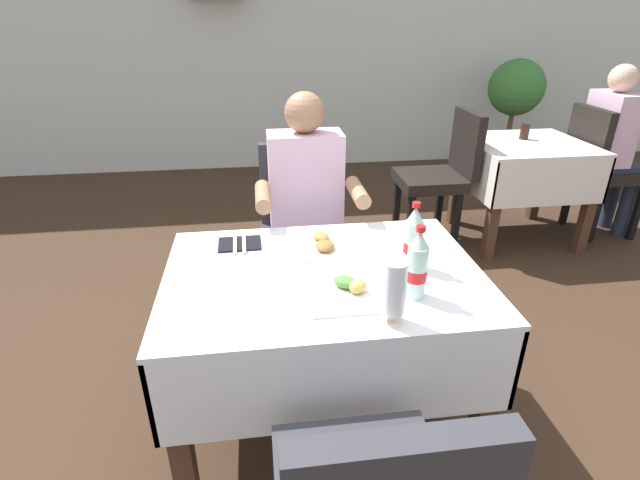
{
  "coord_description": "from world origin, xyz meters",
  "views": [
    {
      "loc": [
        -0.1,
        -1.34,
        1.6
      ],
      "look_at": [
        0.11,
        0.25,
        0.82
      ],
      "focal_mm": 26.81,
      "sensor_mm": 36.0,
      "label": 1
    }
  ],
  "objects_px": {
    "background_table_tumbler": "(525,131)",
    "background_patron": "(613,143)",
    "plate_near_camera": "(346,290)",
    "potted_plant_corner": "(514,103)",
    "background_chair_right": "(601,164)",
    "main_dining_table": "(324,311)",
    "chair_far_diner_seat": "(302,227)",
    "plate_far_diner": "(325,245)",
    "napkin_cutlery_set": "(240,244)",
    "beer_glass_left": "(394,292)",
    "seated_diner_far": "(307,207)",
    "cola_bottle_primary": "(413,240)",
    "background_chair_left": "(442,171)",
    "cola_bottle_secondary": "(417,266)",
    "background_dining_table": "(523,169)"
  },
  "relations": [
    {
      "from": "plate_far_diner",
      "to": "background_chair_right",
      "type": "xyz_separation_m",
      "value": [
        2.29,
        1.45,
        -0.2
      ]
    },
    {
      "from": "seated_diner_far",
      "to": "background_patron",
      "type": "xyz_separation_m",
      "value": [
        2.36,
        0.95,
        0.0
      ]
    },
    {
      "from": "background_table_tumbler",
      "to": "background_patron",
      "type": "bearing_deg",
      "value": -8.06
    },
    {
      "from": "potted_plant_corner",
      "to": "main_dining_table",
      "type": "bearing_deg",
      "value": -127.14
    },
    {
      "from": "chair_far_diner_seat",
      "to": "seated_diner_far",
      "type": "relative_size",
      "value": 0.77
    },
    {
      "from": "beer_glass_left",
      "to": "main_dining_table",
      "type": "bearing_deg",
      "value": 116.36
    },
    {
      "from": "seated_diner_far",
      "to": "plate_near_camera",
      "type": "bearing_deg",
      "value": -87.35
    },
    {
      "from": "plate_near_camera",
      "to": "background_table_tumbler",
      "type": "height_order",
      "value": "background_table_tumbler"
    },
    {
      "from": "background_chair_right",
      "to": "background_table_tumbler",
      "type": "height_order",
      "value": "background_chair_right"
    },
    {
      "from": "plate_near_camera",
      "to": "potted_plant_corner",
      "type": "xyz_separation_m",
      "value": [
        2.35,
        3.34,
        -0.02
      ]
    },
    {
      "from": "main_dining_table",
      "to": "cola_bottle_primary",
      "type": "distance_m",
      "value": 0.43
    },
    {
      "from": "cola_bottle_primary",
      "to": "background_chair_right",
      "type": "bearing_deg",
      "value": 39.42
    },
    {
      "from": "seated_diner_far",
      "to": "beer_glass_left",
      "type": "xyz_separation_m",
      "value": [
        0.15,
        -1.02,
        0.13
      ]
    },
    {
      "from": "plate_far_diner",
      "to": "napkin_cutlery_set",
      "type": "distance_m",
      "value": 0.34
    },
    {
      "from": "plate_far_diner",
      "to": "cola_bottle_primary",
      "type": "bearing_deg",
      "value": -33.94
    },
    {
      "from": "plate_far_diner",
      "to": "cola_bottle_secondary",
      "type": "relative_size",
      "value": 1.01
    },
    {
      "from": "beer_glass_left",
      "to": "background_patron",
      "type": "distance_m",
      "value": 2.96
    },
    {
      "from": "seated_diner_far",
      "to": "beer_glass_left",
      "type": "distance_m",
      "value": 1.04
    },
    {
      "from": "chair_far_diner_seat",
      "to": "background_dining_table",
      "type": "bearing_deg",
      "value": 26.15
    },
    {
      "from": "napkin_cutlery_set",
      "to": "background_chair_left",
      "type": "xyz_separation_m",
      "value": [
        1.39,
        1.38,
        -0.19
      ]
    },
    {
      "from": "background_dining_table",
      "to": "cola_bottle_primary",
      "type": "bearing_deg",
      "value": -130.04
    },
    {
      "from": "plate_near_camera",
      "to": "background_dining_table",
      "type": "distance_m",
      "value": 2.45
    },
    {
      "from": "cola_bottle_primary",
      "to": "background_dining_table",
      "type": "xyz_separation_m",
      "value": [
        1.38,
        1.64,
        -0.31
      ]
    },
    {
      "from": "background_dining_table",
      "to": "potted_plant_corner",
      "type": "relative_size",
      "value": 0.71
    },
    {
      "from": "plate_far_diner",
      "to": "seated_diner_far",
      "type": "bearing_deg",
      "value": 91.85
    },
    {
      "from": "main_dining_table",
      "to": "cola_bottle_secondary",
      "type": "bearing_deg",
      "value": -35.65
    },
    {
      "from": "main_dining_table",
      "to": "chair_far_diner_seat",
      "type": "height_order",
      "value": "chair_far_diner_seat"
    },
    {
      "from": "napkin_cutlery_set",
      "to": "background_dining_table",
      "type": "relative_size",
      "value": 0.23
    },
    {
      "from": "potted_plant_corner",
      "to": "chair_far_diner_seat",
      "type": "bearing_deg",
      "value": -135.37
    },
    {
      "from": "plate_near_camera",
      "to": "cola_bottle_secondary",
      "type": "distance_m",
      "value": 0.25
    },
    {
      "from": "background_dining_table",
      "to": "background_patron",
      "type": "distance_m",
      "value": 0.69
    },
    {
      "from": "cola_bottle_primary",
      "to": "napkin_cutlery_set",
      "type": "distance_m",
      "value": 0.69
    },
    {
      "from": "cola_bottle_secondary",
      "to": "background_table_tumbler",
      "type": "bearing_deg",
      "value": 53.23
    },
    {
      "from": "plate_far_diner",
      "to": "napkin_cutlery_set",
      "type": "bearing_deg",
      "value": 168.26
    },
    {
      "from": "main_dining_table",
      "to": "chair_far_diner_seat",
      "type": "xyz_separation_m",
      "value": [
        0.0,
        0.8,
        -0.01
      ]
    },
    {
      "from": "napkin_cutlery_set",
      "to": "main_dining_table",
      "type": "bearing_deg",
      "value": -40.72
    },
    {
      "from": "cola_bottle_primary",
      "to": "seated_diner_far",
      "type": "bearing_deg",
      "value": 113.97
    },
    {
      "from": "cola_bottle_secondary",
      "to": "potted_plant_corner",
      "type": "relative_size",
      "value": 0.22
    },
    {
      "from": "main_dining_table",
      "to": "beer_glass_left",
      "type": "distance_m",
      "value": 0.46
    },
    {
      "from": "main_dining_table",
      "to": "background_dining_table",
      "type": "height_order",
      "value": "same"
    },
    {
      "from": "background_table_tumbler",
      "to": "chair_far_diner_seat",
      "type": "bearing_deg",
      "value": -151.57
    },
    {
      "from": "main_dining_table",
      "to": "background_chair_left",
      "type": "distance_m",
      "value": 1.97
    },
    {
      "from": "potted_plant_corner",
      "to": "background_patron",
      "type": "bearing_deg",
      "value": -91.27
    },
    {
      "from": "beer_glass_left",
      "to": "cola_bottle_secondary",
      "type": "bearing_deg",
      "value": 49.19
    },
    {
      "from": "background_chair_right",
      "to": "napkin_cutlery_set",
      "type": "bearing_deg",
      "value": -152.39
    },
    {
      "from": "plate_near_camera",
      "to": "background_table_tumbler",
      "type": "relative_size",
      "value": 2.29
    },
    {
      "from": "seated_diner_far",
      "to": "cola_bottle_primary",
      "type": "relative_size",
      "value": 4.95
    },
    {
      "from": "cola_bottle_secondary",
      "to": "background_chair_right",
      "type": "distance_m",
      "value": 2.77
    },
    {
      "from": "chair_far_diner_seat",
      "to": "cola_bottle_primary",
      "type": "xyz_separation_m",
      "value": [
        0.32,
        -0.81,
        0.3
      ]
    },
    {
      "from": "plate_near_camera",
      "to": "background_patron",
      "type": "bearing_deg",
      "value": 37.79
    }
  ]
}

